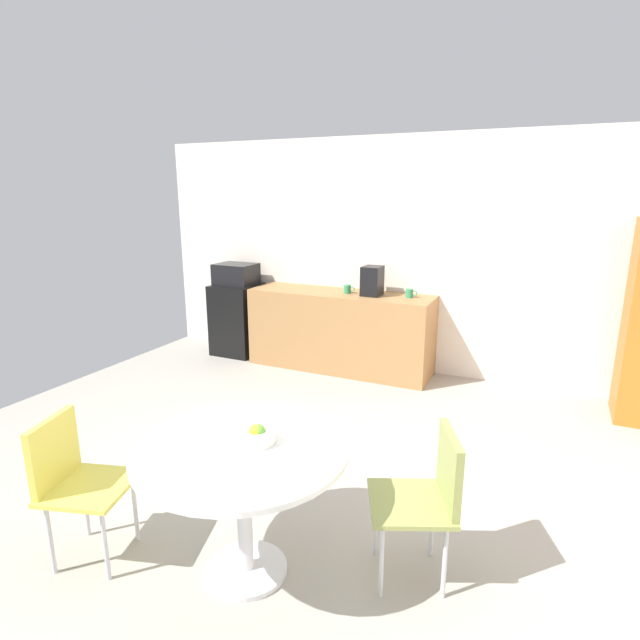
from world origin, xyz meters
name	(u,v)px	position (x,y,z in m)	size (l,w,h in m)	color
ground_plane	(258,501)	(0.00, 0.00, 0.00)	(6.00, 6.00, 0.00)	#9E998E
wall_back	(396,256)	(0.00, 3.00, 1.30)	(6.00, 0.10, 2.60)	silver
counter_block	(340,331)	(-0.52, 2.65, 0.45)	(2.10, 0.60, 0.90)	#9E7042
mini_fridge	(238,319)	(-1.92, 2.65, 0.44)	(0.54, 0.54, 0.88)	black
microwave	(236,274)	(-1.92, 2.65, 1.01)	(0.48, 0.38, 0.26)	black
round_table	(242,471)	(0.29, -0.58, 0.61)	(1.10, 1.10, 0.75)	silver
chair_olive	(430,489)	(1.17, -0.19, 0.52)	(0.55, 0.55, 0.83)	silver
chair_yellow	(72,472)	(-0.64, -0.85, 0.52)	(0.52, 0.52, 0.83)	silver
fruit_bowl	(255,435)	(0.32, -0.51, 0.79)	(0.23, 0.23, 0.11)	silver
mug_white	(410,293)	(0.26, 2.70, 0.95)	(0.13, 0.08, 0.09)	#338C59
mug_green	(348,289)	(-0.43, 2.64, 0.95)	(0.13, 0.08, 0.09)	#338C59
coffee_maker	(372,281)	(-0.15, 2.65, 1.06)	(0.20, 0.24, 0.32)	black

